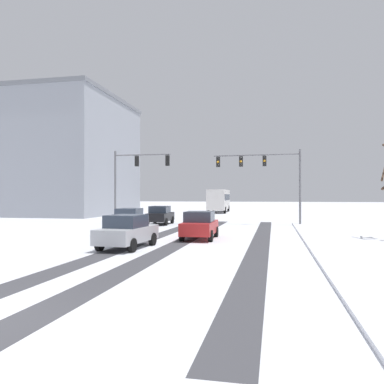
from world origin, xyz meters
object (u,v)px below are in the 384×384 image
object	(u,v)px
traffic_signal_near_left	(134,172)
car_black_lead	(160,215)
car_silver_fourth	(127,231)
office_building_far_left_block	(48,157)
bus_oncoming	(219,199)
traffic_signal_near_right	(264,169)
car_white_second	(130,219)
car_red_third	(200,225)

from	to	relation	value
traffic_signal_near_left	car_black_lead	bearing A→B (deg)	14.85
car_silver_fourth	office_building_far_left_block	bearing A→B (deg)	127.74
office_building_far_left_block	bus_oncoming	bearing A→B (deg)	24.52
traffic_signal_near_left	car_silver_fourth	distance (m)	15.83
car_black_lead	traffic_signal_near_right	bearing A→B (deg)	9.62
car_white_second	traffic_signal_near_right	bearing A→B (deg)	39.55
car_black_lead	car_red_third	bearing A→B (deg)	-62.20
car_white_second	traffic_signal_near_left	bearing A→B (deg)	107.44
traffic_signal_near_right	car_red_third	bearing A→B (deg)	-105.88
traffic_signal_near_left	bus_oncoming	bearing A→B (deg)	81.34
traffic_signal_near_right	car_white_second	xyz separation A→B (m)	(-9.41, -7.77, -4.02)
traffic_signal_near_left	bus_oncoming	world-z (taller)	traffic_signal_near_left
car_silver_fourth	bus_oncoming	distance (m)	40.39
car_black_lead	car_silver_fourth	distance (m)	15.36
car_red_third	car_silver_fourth	world-z (taller)	same
traffic_signal_near_left	bus_oncoming	distance (m)	26.27
traffic_signal_near_right	bus_oncoming	xyz separation A→B (m)	(-7.25, 23.73, -2.85)
traffic_signal_near_right	car_black_lead	world-z (taller)	traffic_signal_near_right
car_white_second	office_building_far_left_block	bearing A→B (deg)	133.28
car_black_lead	car_red_third	size ratio (longest dim) A/B	1.01
car_red_third	car_silver_fourth	bearing A→B (deg)	-120.63
car_black_lead	car_silver_fourth	world-z (taller)	same
car_black_lead	car_silver_fourth	bearing A→B (deg)	-79.37
traffic_signal_near_right	office_building_far_left_block	world-z (taller)	office_building_far_left_block
car_silver_fourth	car_red_third	bearing A→B (deg)	59.37
car_white_second	bus_oncoming	distance (m)	31.60
office_building_far_left_block	traffic_signal_near_left	bearing A→B (deg)	-40.57
car_black_lead	bus_oncoming	world-z (taller)	bus_oncoming
traffic_signal_near_right	office_building_far_left_block	bearing A→B (deg)	155.29
traffic_signal_near_left	bus_oncoming	size ratio (longest dim) A/B	0.59
bus_oncoming	car_silver_fourth	bearing A→B (deg)	-88.42
bus_oncoming	office_building_far_left_block	size ratio (longest dim) A/B	0.54
traffic_signal_near_left	office_building_far_left_block	size ratio (longest dim) A/B	0.32
traffic_signal_near_left	traffic_signal_near_right	bearing A→B (deg)	10.67
traffic_signal_near_left	car_black_lead	world-z (taller)	traffic_signal_near_left
car_red_third	traffic_signal_near_right	bearing A→B (deg)	74.12
car_white_second	car_black_lead	bearing A→B (deg)	85.99
car_black_lead	car_silver_fourth	xyz separation A→B (m)	(2.83, -15.10, 0.00)
traffic_signal_near_left	car_silver_fourth	bearing A→B (deg)	-70.81
car_white_second	bus_oncoming	size ratio (longest dim) A/B	0.38
car_black_lead	bus_oncoming	distance (m)	25.34
car_white_second	car_silver_fourth	size ratio (longest dim) A/B	0.99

